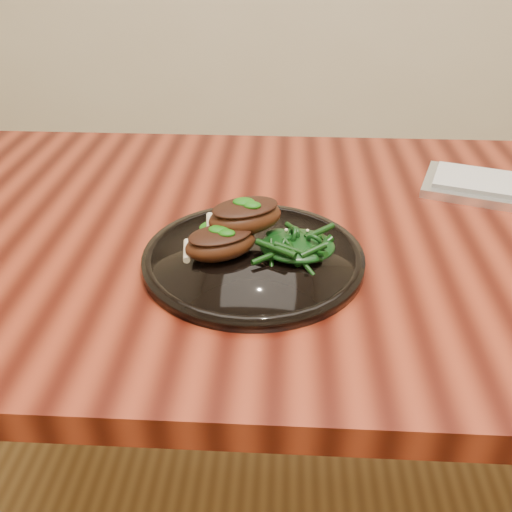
{
  "coord_description": "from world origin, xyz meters",
  "views": [
    {
      "loc": [
        -0.16,
        -0.78,
        1.17
      ],
      "look_at": [
        -0.2,
        -0.14,
        0.78
      ],
      "focal_mm": 40.0,
      "sensor_mm": 36.0,
      "label": 1
    }
  ],
  "objects": [
    {
      "name": "greens_heap",
      "position": [
        -0.14,
        -0.11,
        0.78
      ],
      "size": [
        0.1,
        0.1,
        0.04
      ],
      "color": "black",
      "rests_on": "plate"
    },
    {
      "name": "lamb_chop_back",
      "position": [
        -0.22,
        -0.08,
        0.81
      ],
      "size": [
        0.12,
        0.11,
        0.05
      ],
      "color": "#3C1A0B",
      "rests_on": "plate"
    },
    {
      "name": "desk",
      "position": [
        0.0,
        0.0,
        0.67
      ],
      "size": [
        1.6,
        0.8,
        0.75
      ],
      "color": "#370D06",
      "rests_on": "ground"
    },
    {
      "name": "herb_smear",
      "position": [
        -0.24,
        -0.05,
        0.77
      ],
      "size": [
        0.09,
        0.06,
        0.01
      ],
      "primitive_type": "ellipsoid",
      "color": "#0B4407",
      "rests_on": "plate"
    },
    {
      "name": "lamb_chop_front",
      "position": [
        -0.25,
        -0.13,
        0.79
      ],
      "size": [
        0.12,
        0.1,
        0.04
      ],
      "color": "#3C1A0B",
      "rests_on": "plate"
    },
    {
      "name": "plate",
      "position": [
        -0.2,
        -0.11,
        0.76
      ],
      "size": [
        0.3,
        0.3,
        0.02
      ],
      "color": "black",
      "rests_on": "desk"
    }
  ]
}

